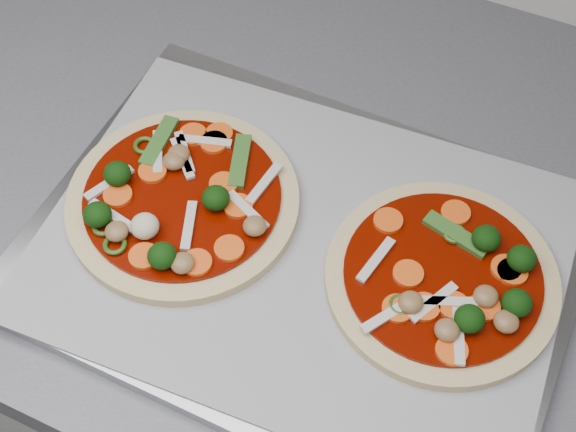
% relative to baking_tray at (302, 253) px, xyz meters
% --- Properties ---
extents(baking_tray, '(0.45, 0.34, 0.01)m').
position_rel_baking_tray_xyz_m(baking_tray, '(0.00, 0.00, 0.00)').
color(baking_tray, gray).
rests_on(baking_tray, countertop).
extents(parchment, '(0.45, 0.34, 0.00)m').
position_rel_baking_tray_xyz_m(parchment, '(0.00, 0.00, 0.01)').
color(parchment, '#A2A2A8').
rests_on(parchment, baking_tray).
extents(pizza_left, '(0.23, 0.23, 0.03)m').
position_rel_baking_tray_xyz_m(pizza_left, '(-0.11, -0.01, 0.02)').
color(pizza_left, '#DAC182').
rests_on(pizza_left, parchment).
extents(pizza_right, '(0.25, 0.25, 0.03)m').
position_rel_baking_tray_xyz_m(pizza_right, '(0.12, 0.02, 0.02)').
color(pizza_right, '#DAC182').
rests_on(pizza_right, parchment).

